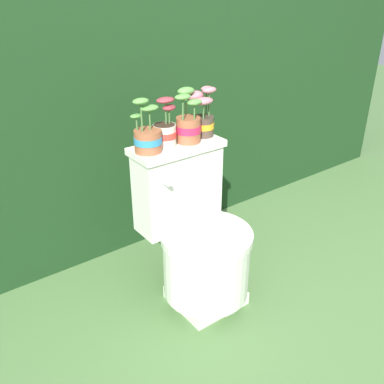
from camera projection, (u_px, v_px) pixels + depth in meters
name	position (u px, v px, depth m)	size (l,w,h in m)	color
ground_plane	(226.00, 296.00, 2.07)	(12.00, 12.00, 0.00)	#4C703D
hedge_backdrop	(109.00, 79.00, 2.45)	(4.15, 0.83, 1.70)	#193819
toilet	(197.00, 239.00, 1.96)	(0.42, 0.52, 0.73)	silver
potted_plant_left	(147.00, 136.00, 1.76)	(0.12, 0.12, 0.23)	#9E5638
potted_plant_midleft	(165.00, 131.00, 1.82)	(0.11, 0.10, 0.21)	beige
potted_plant_middle	(188.00, 124.00, 1.86)	(0.14, 0.13, 0.23)	#9E5638
potted_plant_midright	(203.00, 116.00, 1.92)	(0.14, 0.12, 0.22)	#47382D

